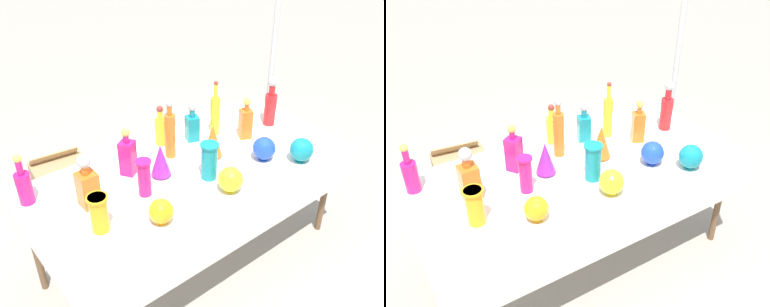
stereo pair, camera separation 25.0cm
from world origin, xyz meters
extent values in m
plane|color=#A0998C|center=(0.00, 0.00, 0.00)|extent=(40.00, 40.00, 0.00)
cube|color=white|center=(0.00, 0.00, 0.74)|extent=(2.06, 0.96, 0.03)
cube|color=white|center=(0.00, -0.48, 0.62)|extent=(2.06, 0.01, 0.28)
cylinder|color=brown|center=(0.93, -0.38, 0.36)|extent=(0.04, 0.04, 0.73)
cylinder|color=brown|center=(-0.93, 0.38, 0.36)|extent=(0.04, 0.04, 0.73)
cylinder|color=brown|center=(0.93, 0.38, 0.36)|extent=(0.04, 0.04, 0.73)
cylinder|color=#C61972|center=(-0.92, 0.30, 0.85)|extent=(0.08, 0.08, 0.19)
cylinder|color=#C61972|center=(-0.92, 0.30, 0.99)|extent=(0.04, 0.04, 0.08)
sphere|color=gold|center=(-0.92, 0.30, 1.04)|extent=(0.04, 0.04, 0.04)
cylinder|color=red|center=(0.79, 0.09, 0.87)|extent=(0.08, 0.08, 0.23)
cylinder|color=red|center=(0.79, 0.09, 1.03)|extent=(0.04, 0.04, 0.08)
sphere|color=#B2B2B7|center=(0.79, 0.09, 1.09)|extent=(0.07, 0.07, 0.07)
cylinder|color=yellow|center=(0.38, 0.23, 0.90)|extent=(0.06, 0.06, 0.27)
cylinder|color=yellow|center=(0.38, 0.23, 1.08)|extent=(0.02, 0.02, 0.10)
sphere|color=maroon|center=(0.38, 0.23, 1.14)|extent=(0.03, 0.03, 0.03)
cylinder|color=orange|center=(-0.03, 0.19, 0.91)|extent=(0.07, 0.07, 0.29)
cylinder|color=orange|center=(-0.03, 0.19, 1.09)|extent=(0.03, 0.03, 0.07)
sphere|color=#B2B2B7|center=(-0.03, 0.19, 1.13)|extent=(0.04, 0.04, 0.04)
cylinder|color=yellow|center=(0.01, 0.35, 0.85)|extent=(0.07, 0.07, 0.19)
cylinder|color=yellow|center=(0.01, 0.35, 0.98)|extent=(0.04, 0.04, 0.06)
sphere|color=maroon|center=(0.01, 0.35, 1.02)|extent=(0.04, 0.04, 0.04)
cube|color=teal|center=(0.21, 0.26, 0.85)|extent=(0.10, 0.10, 0.17)
cylinder|color=teal|center=(0.21, 0.26, 0.96)|extent=(0.04, 0.04, 0.06)
sphere|color=#B2B2B7|center=(0.21, 0.26, 1.01)|extent=(0.05, 0.05, 0.05)
cube|color=#C61972|center=(-0.34, 0.19, 0.87)|extent=(0.11, 0.11, 0.22)
cylinder|color=#C61972|center=(-0.34, 0.19, 1.00)|extent=(0.03, 0.03, 0.05)
sphere|color=gold|center=(-0.34, 0.19, 1.04)|extent=(0.05, 0.05, 0.05)
cube|color=orange|center=(-0.66, 0.06, 0.86)|extent=(0.10, 0.10, 0.20)
cylinder|color=orange|center=(-0.66, 0.06, 0.99)|extent=(0.04, 0.04, 0.06)
sphere|color=#B2B2B7|center=(-0.66, 0.06, 1.04)|extent=(0.08, 0.08, 0.08)
cube|color=orange|center=(0.51, 0.06, 0.86)|extent=(0.10, 0.10, 0.21)
cylinder|color=orange|center=(0.51, 0.06, 0.99)|extent=(0.03, 0.03, 0.05)
sphere|color=gold|center=(0.51, 0.06, 1.03)|extent=(0.05, 0.05, 0.05)
cylinder|color=#C61972|center=(-0.37, -0.05, 0.87)|extent=(0.07, 0.07, 0.22)
cylinder|color=#C61972|center=(-0.37, -0.05, 0.98)|extent=(0.09, 0.09, 0.01)
cylinder|color=orange|center=(-0.71, -0.15, 0.86)|extent=(0.09, 0.09, 0.21)
cylinder|color=orange|center=(-0.71, -0.15, 0.96)|extent=(0.11, 0.11, 0.01)
cylinder|color=teal|center=(0.01, -0.15, 0.88)|extent=(0.10, 0.10, 0.23)
cylinder|color=teal|center=(0.01, -0.15, 0.98)|extent=(0.11, 0.11, 0.01)
cylinder|color=orange|center=(0.18, 0.02, 0.77)|extent=(0.08, 0.08, 0.01)
cone|color=orange|center=(0.18, 0.02, 0.88)|extent=(0.13, 0.13, 0.21)
cylinder|color=purple|center=(-0.20, 0.05, 0.77)|extent=(0.06, 0.06, 0.01)
cone|color=purple|center=(-0.20, 0.05, 0.87)|extent=(0.12, 0.12, 0.20)
cylinder|color=teal|center=(0.58, -0.37, 0.76)|extent=(0.07, 0.07, 0.01)
sphere|color=teal|center=(0.58, -0.37, 0.84)|extent=(0.15, 0.15, 0.15)
cylinder|color=blue|center=(0.41, -0.21, 0.76)|extent=(0.07, 0.07, 0.01)
sphere|color=blue|center=(0.41, -0.21, 0.84)|extent=(0.15, 0.15, 0.15)
cylinder|color=orange|center=(-0.44, -0.30, 0.76)|extent=(0.06, 0.06, 0.01)
sphere|color=orange|center=(-0.44, -0.30, 0.83)|extent=(0.13, 0.13, 0.13)
cylinder|color=yellow|center=(0.02, -0.32, 0.76)|extent=(0.07, 0.07, 0.01)
sphere|color=yellow|center=(0.02, -0.32, 0.84)|extent=(0.14, 0.14, 0.14)
cube|color=white|center=(-0.15, -0.40, 0.78)|extent=(0.06, 0.02, 0.04)
cube|color=white|center=(0.22, -0.42, 0.78)|extent=(0.06, 0.01, 0.04)
cube|color=white|center=(-0.45, -0.43, 0.78)|extent=(0.06, 0.03, 0.04)
cube|color=tan|center=(-0.42, 1.17, 0.16)|extent=(0.47, 0.44, 0.32)
cube|color=tan|center=(-0.42, 1.29, 0.36)|extent=(0.40, 0.11, 0.09)
cylinder|color=silver|center=(1.28, 0.54, 1.27)|extent=(0.04, 0.04, 2.54)
cylinder|color=#333338|center=(1.28, 0.54, 0.02)|extent=(0.18, 0.18, 0.04)
camera|label=1|loc=(-1.36, -1.71, 2.25)|focal=40.00mm
camera|label=2|loc=(-1.16, -1.85, 2.25)|focal=40.00mm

